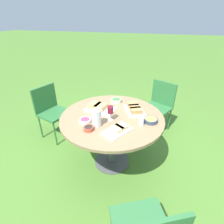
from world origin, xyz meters
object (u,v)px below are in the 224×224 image
Objects in this scene: dining_table at (112,123)px; chair_near_right at (159,103)px; chair_far_back at (51,108)px; water_pitcher at (96,118)px; wine_glass at (110,110)px.

chair_near_right is (-0.55, -1.08, -0.14)m from dining_table.
chair_far_back is (1.18, -0.36, -0.14)m from dining_table.
chair_near_right is at bearing -117.14° from dining_table.
wine_glass is (-0.12, -0.15, 0.04)m from water_pitcher.
wine_glass reaches higher than chair_far_back.
chair_far_back is 1.28m from water_pitcher.
dining_table is at bearing -114.04° from water_pitcher.
chair_near_right is 1.00× the size of chair_far_back.
dining_table is 0.34m from water_pitcher.
chair_far_back is at bearing -17.18° from dining_table.
chair_far_back is 4.78× the size of wine_glass.
chair_near_right is 1.35m from wine_glass.
wine_glass is at bearing 158.87° from chair_far_back.
chair_far_back is 1.33m from wine_glass.
wine_glass is (0.54, 1.17, 0.39)m from chair_near_right.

